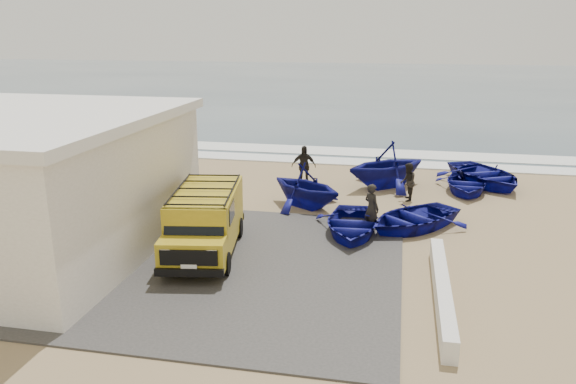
{
  "coord_description": "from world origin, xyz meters",
  "views": [
    {
      "loc": [
        3.74,
        -16.57,
        6.69
      ],
      "look_at": [
        -0.01,
        1.89,
        1.2
      ],
      "focal_mm": 35.0,
      "sensor_mm": 36.0,
      "label": 1
    }
  ],
  "objects_px": {
    "building": "(23,183)",
    "parapet": "(442,290)",
    "fisherman_back": "(304,166)",
    "boat_mid_right": "(466,184)",
    "boat_far_left": "(386,164)",
    "fisherman_front": "(371,208)",
    "boat_near_right": "(412,218)",
    "fisherman_middle": "(408,182)",
    "van": "(205,219)",
    "boat_mid_left": "(306,185)",
    "boat_near_left": "(351,224)",
    "boat_far_right": "(485,175)"
  },
  "relations": [
    {
      "from": "boat_near_right",
      "to": "fisherman_front",
      "type": "distance_m",
      "value": 1.58
    },
    {
      "from": "boat_far_left",
      "to": "fisherman_back",
      "type": "xyz_separation_m",
      "value": [
        -3.56,
        -0.57,
        -0.11
      ]
    },
    {
      "from": "van",
      "to": "fisherman_front",
      "type": "bearing_deg",
      "value": 21.33
    },
    {
      "from": "boat_near_left",
      "to": "fisherman_middle",
      "type": "bearing_deg",
      "value": 63.23
    },
    {
      "from": "building",
      "to": "boat_mid_right",
      "type": "distance_m",
      "value": 17.05
    },
    {
      "from": "van",
      "to": "boat_far_right",
      "type": "bearing_deg",
      "value": 37.08
    },
    {
      "from": "building",
      "to": "parapet",
      "type": "distance_m",
      "value": 12.68
    },
    {
      "from": "boat_mid_left",
      "to": "fisherman_back",
      "type": "height_order",
      "value": "fisherman_back"
    },
    {
      "from": "boat_far_left",
      "to": "fisherman_front",
      "type": "bearing_deg",
      "value": -42.38
    },
    {
      "from": "boat_near_right",
      "to": "boat_mid_left",
      "type": "bearing_deg",
      "value": -160.82
    },
    {
      "from": "boat_mid_left",
      "to": "fisherman_front",
      "type": "height_order",
      "value": "boat_mid_left"
    },
    {
      "from": "boat_far_left",
      "to": "fisherman_front",
      "type": "relative_size",
      "value": 2.28
    },
    {
      "from": "boat_near_left",
      "to": "boat_far_left",
      "type": "height_order",
      "value": "boat_far_left"
    },
    {
      "from": "building",
      "to": "fisherman_back",
      "type": "distance_m",
      "value": 11.56
    },
    {
      "from": "van",
      "to": "fisherman_middle",
      "type": "bearing_deg",
      "value": 38.97
    },
    {
      "from": "boat_far_left",
      "to": "boat_far_right",
      "type": "distance_m",
      "value": 4.52
    },
    {
      "from": "building",
      "to": "boat_mid_right",
      "type": "height_order",
      "value": "building"
    },
    {
      "from": "boat_near_right",
      "to": "fisherman_middle",
      "type": "bearing_deg",
      "value": 135.18
    },
    {
      "from": "boat_far_left",
      "to": "parapet",
      "type": "bearing_deg",
      "value": -29.84
    },
    {
      "from": "van",
      "to": "boat_mid_left",
      "type": "bearing_deg",
      "value": 57.4
    },
    {
      "from": "building",
      "to": "boat_far_left",
      "type": "distance_m",
      "value": 14.41
    },
    {
      "from": "parapet",
      "to": "boat_far_right",
      "type": "xyz_separation_m",
      "value": [
        2.52,
        11.82,
        0.18
      ]
    },
    {
      "from": "fisherman_back",
      "to": "building",
      "type": "bearing_deg",
      "value": -138.42
    },
    {
      "from": "fisherman_back",
      "to": "boat_mid_right",
      "type": "bearing_deg",
      "value": -6.22
    },
    {
      "from": "van",
      "to": "boat_near_left",
      "type": "bearing_deg",
      "value": 21.0
    },
    {
      "from": "boat_near_left",
      "to": "boat_far_left",
      "type": "relative_size",
      "value": 0.94
    },
    {
      "from": "van",
      "to": "fisherman_back",
      "type": "height_order",
      "value": "van"
    },
    {
      "from": "parapet",
      "to": "fisherman_front",
      "type": "relative_size",
      "value": 3.54
    },
    {
      "from": "parapet",
      "to": "boat_near_left",
      "type": "distance_m",
      "value": 5.11
    },
    {
      "from": "van",
      "to": "boat_far_left",
      "type": "relative_size",
      "value": 1.29
    },
    {
      "from": "parapet",
      "to": "boat_far_left",
      "type": "bearing_deg",
      "value": 99.59
    },
    {
      "from": "boat_near_right",
      "to": "fisherman_middle",
      "type": "xyz_separation_m",
      "value": [
        -0.18,
        3.37,
        0.37
      ]
    },
    {
      "from": "boat_near_left",
      "to": "boat_mid_left",
      "type": "height_order",
      "value": "boat_mid_left"
    },
    {
      "from": "fisherman_front",
      "to": "boat_near_right",
      "type": "bearing_deg",
      "value": -114.3
    },
    {
      "from": "boat_mid_right",
      "to": "boat_far_left",
      "type": "relative_size",
      "value": 0.9
    },
    {
      "from": "building",
      "to": "fisherman_back",
      "type": "bearing_deg",
      "value": 51.52
    },
    {
      "from": "building",
      "to": "fisherman_front",
      "type": "distance_m",
      "value": 11.14
    },
    {
      "from": "boat_mid_left",
      "to": "fisherman_back",
      "type": "relative_size",
      "value": 1.81
    },
    {
      "from": "boat_near_left",
      "to": "boat_near_right",
      "type": "bearing_deg",
      "value": 22.45
    },
    {
      "from": "parapet",
      "to": "boat_far_right",
      "type": "bearing_deg",
      "value": 77.95
    },
    {
      "from": "boat_near_left",
      "to": "boat_far_left",
      "type": "xyz_separation_m",
      "value": [
        0.94,
        6.24,
        0.64
      ]
    },
    {
      "from": "van",
      "to": "boat_far_left",
      "type": "height_order",
      "value": "boat_far_left"
    },
    {
      "from": "parapet",
      "to": "van",
      "type": "bearing_deg",
      "value": 165.27
    },
    {
      "from": "boat_near_right",
      "to": "boat_mid_left",
      "type": "height_order",
      "value": "boat_mid_left"
    },
    {
      "from": "boat_near_left",
      "to": "fisherman_back",
      "type": "distance_m",
      "value": 6.27
    },
    {
      "from": "fisherman_back",
      "to": "parapet",
      "type": "bearing_deg",
      "value": -71.81
    },
    {
      "from": "parapet",
      "to": "fisherman_back",
      "type": "xyz_separation_m",
      "value": [
        -5.35,
        10.0,
        0.63
      ]
    },
    {
      "from": "boat_far_right",
      "to": "fisherman_front",
      "type": "bearing_deg",
      "value": -149.65
    },
    {
      "from": "boat_far_left",
      "to": "fisherman_back",
      "type": "distance_m",
      "value": 3.61
    },
    {
      "from": "van",
      "to": "parapet",
      "type": "bearing_deg",
      "value": -24.06
    }
  ]
}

